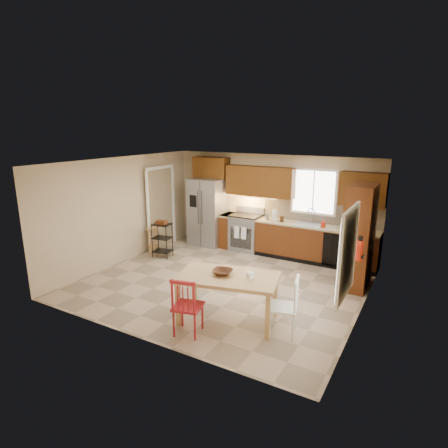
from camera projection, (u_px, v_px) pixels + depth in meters
The scene contains 33 objects.
floor at pixel (223, 282), 7.86m from camera, with size 5.50×5.50×0.00m, color tan.
ceiling at pixel (223, 162), 7.22m from camera, with size 5.50×5.00×0.02m, color silver.
wall_back at pixel (271, 203), 9.64m from camera, with size 5.50×0.02×2.50m, color #CCB793.
wall_front at pixel (138, 263), 5.44m from camera, with size 5.50×0.02×2.50m, color #CCB793.
wall_left at pixel (122, 210), 8.86m from camera, with size 0.02×5.00×2.50m, color #CCB793.
wall_right at pixel (366, 246), 6.22m from camera, with size 0.02×5.00×2.50m, color #CCB793.
refrigerator at pixel (208, 212), 10.23m from camera, with size 0.92×0.75×1.82m, color gray.
range_stove at pixel (246, 233), 9.84m from camera, with size 0.76×0.63×0.92m, color gray.
base_cabinet_narrow at pixel (228, 230), 10.12m from camera, with size 0.30×0.60×0.90m, color #572B10.
base_cabinet_run at pixel (315, 243), 8.98m from camera, with size 2.92×0.60×0.90m, color #572B10.
dishwasher at pixel (336, 251), 8.46m from camera, with size 0.60×0.02×0.78m, color black.
backsplash at pixel (320, 212), 9.03m from camera, with size 2.92×0.03×0.55m, color #C5B394.
upper_over_fridge at pixel (211, 167), 10.09m from camera, with size 1.00×0.35×0.55m, color #623810.
upper_left_block at pixel (260, 181), 9.47m from camera, with size 1.80×0.35×0.75m, color #623810.
upper_right_block at pixel (363, 189), 8.27m from camera, with size 1.00×0.35×0.75m, color #623810.
window_back at pixel (314, 192), 9.00m from camera, with size 1.12×0.04×1.12m, color white.
sink at pixel (308, 226), 8.96m from camera, with size 0.62×0.46×0.16m, color gray.
undercab_glow at pixel (249, 196), 9.69m from camera, with size 1.60×0.30×0.01m, color #FFBF66.
soap_bottle at pixel (323, 223), 8.66m from camera, with size 0.09×0.09×0.19m, color red.
paper_towel at pixel (275, 215), 9.28m from camera, with size 0.12×0.12×0.28m, color white.
canister_steel at pixel (267, 216), 9.39m from camera, with size 0.11×0.11×0.18m, color gray.
canister_wood at pixel (282, 219), 9.18m from camera, with size 0.10×0.10×0.14m, color #462412.
pantry at pixel (359, 237), 7.44m from camera, with size 0.50×0.95×2.10m, color #572B10.
fire_extinguisher at pixel (359, 251), 6.45m from camera, with size 0.12×0.12×0.36m, color red.
window_right at pixel (348, 253), 5.24m from camera, with size 0.04×1.02×1.32m, color white.
doorway at pixel (160, 209), 9.96m from camera, with size 0.04×0.95×2.10m, color #8C7A59.
dining_table at pixel (228, 299), 6.22m from camera, with size 1.63×0.92×0.79m, color tan, non-canonical shape.
chair_red at pixel (188, 305), 5.82m from camera, with size 0.45×0.45×0.96m, color #A81921, non-canonical shape.
chair_white at pixel (283, 306), 5.79m from camera, with size 0.45×0.45×0.96m, color white, non-canonical shape.
table_bowl at pixel (222, 275), 6.17m from camera, with size 0.33×0.33×0.08m, color #462412.
table_jar at pixel (250, 276), 6.02m from camera, with size 0.12×0.12×0.14m, color white.
bar_stool at pixel (153, 241), 9.59m from camera, with size 0.33×0.33×0.67m, color tan, non-canonical shape.
utility_cart at pixel (162, 240), 9.30m from camera, with size 0.44×0.34×0.88m, color black, non-canonical shape.
Camera 1 is at (3.63, -6.33, 3.17)m, focal length 30.00 mm.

